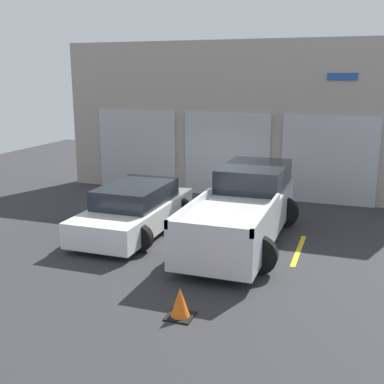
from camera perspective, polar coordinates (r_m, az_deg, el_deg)
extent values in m
plane|color=#2D2D30|center=(14.18, 1.65, -3.20)|extent=(28.00, 28.00, 0.00)
cube|color=#9E9389|center=(16.81, 5.17, 8.56)|extent=(12.51, 0.60, 5.26)
cube|color=#ADADB2|center=(17.86, -6.52, 5.00)|extent=(3.01, 0.08, 2.88)
cube|color=#ADADB2|center=(16.68, 4.13, 4.43)|extent=(3.01, 0.08, 2.88)
cube|color=#ADADB2|center=(16.14, 15.90, 3.63)|extent=(3.01, 0.08, 2.88)
cube|color=#1E4799|center=(15.92, 17.39, 12.92)|extent=(0.90, 0.03, 0.22)
cube|color=silver|center=(12.01, 5.79, -3.02)|extent=(1.81, 5.53, 0.90)
cube|color=#1E2328|center=(13.26, 7.42, 1.92)|extent=(1.67, 2.49, 0.62)
cube|color=silver|center=(10.95, -0.10, -1.67)|extent=(0.08, 3.04, 0.18)
cube|color=silver|center=(10.52, 8.84, -2.48)|extent=(0.08, 3.04, 0.18)
cube|color=silver|center=(9.34, 1.90, -4.42)|extent=(1.81, 0.08, 0.18)
cylinder|color=black|center=(13.87, 4.24, -1.80)|extent=(0.85, 0.22, 0.85)
cylinder|color=black|center=(13.56, 10.75, -2.37)|extent=(0.85, 0.22, 0.85)
cylinder|color=black|center=(10.75, -0.58, -6.44)|extent=(0.85, 0.22, 0.85)
cylinder|color=black|center=(10.35, 7.81, -7.39)|extent=(0.85, 0.22, 0.85)
cube|color=white|center=(13.02, -6.80, -2.70)|extent=(1.75, 4.36, 0.62)
cube|color=#1E2328|center=(12.97, -6.66, -0.18)|extent=(1.54, 2.40, 0.51)
cylinder|color=black|center=(14.55, -7.17, -1.47)|extent=(0.68, 0.22, 0.68)
cylinder|color=black|center=(13.96, -1.52, -2.03)|extent=(0.68, 0.22, 0.68)
cylinder|color=black|center=(12.30, -12.77, -4.57)|extent=(0.68, 0.22, 0.68)
cylinder|color=black|center=(11.59, -6.29, -5.45)|extent=(0.68, 0.22, 0.68)
cube|color=gold|center=(13.84, -12.19, -3.93)|extent=(0.12, 2.20, 0.01)
cube|color=gold|center=(12.62, -0.75, -5.35)|extent=(0.12, 2.20, 0.01)
cube|color=gold|center=(11.99, 12.53, -6.73)|extent=(0.12, 2.20, 0.01)
cube|color=black|center=(8.70, -1.42, -14.49)|extent=(0.47, 0.47, 0.03)
cone|color=orange|center=(8.58, -1.43, -12.96)|extent=(0.36, 0.36, 0.55)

